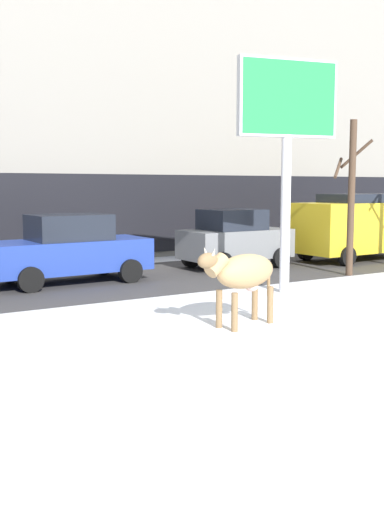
# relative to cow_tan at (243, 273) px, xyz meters

# --- Properties ---
(ground_plane) EXTENTS (120.00, 120.00, 0.00)m
(ground_plane) POSITION_rel_cow_tan_xyz_m (0.17, -0.88, -0.99)
(ground_plane) COLOR white
(road_strip) EXTENTS (60.00, 5.60, 0.01)m
(road_strip) POSITION_rel_cow_tan_xyz_m (0.17, 6.20, -0.99)
(road_strip) COLOR #423F3F
(road_strip) RESTS_ON ground
(building_facade) EXTENTS (44.00, 6.10, 13.00)m
(building_facade) POSITION_rel_cow_tan_xyz_m (0.17, 13.43, 5.49)
(building_facade) COLOR gray
(building_facade) RESTS_ON ground
(cow_tan) EXTENTS (1.94, 0.86, 1.54)m
(cow_tan) POSITION_rel_cow_tan_xyz_m (0.00, 0.00, 0.00)
(cow_tan) COLOR tan
(cow_tan) RESTS_ON ground
(billboard) EXTENTS (2.50, 0.74, 5.56)m
(billboard) POSITION_rel_cow_tan_xyz_m (2.94, 2.31, 3.32)
(billboard) COLOR silver
(billboard) RESTS_ON ground
(car_blue_sedan) EXTENTS (4.26, 2.09, 1.84)m
(car_blue_sedan) POSITION_rel_cow_tan_xyz_m (-1.04, 6.43, -0.09)
(car_blue_sedan) COLOR #233D9E
(car_blue_sedan) RESTS_ON ground
(car_grey_hatchback) EXTENTS (3.55, 2.02, 1.86)m
(car_grey_hatchback) POSITION_rel_cow_tan_xyz_m (4.48, 6.60, -0.07)
(car_grey_hatchback) COLOR slate
(car_grey_hatchback) RESTS_ON ground
(car_yellow_van) EXTENTS (4.66, 2.24, 2.32)m
(car_yellow_van) POSITION_rel_cow_tan_xyz_m (9.29, 5.98, 0.25)
(car_yellow_van) COLOR gold
(car_yellow_van) RESTS_ON ground
(pedestrian_by_cars) EXTENTS (0.36, 0.24, 1.73)m
(pedestrian_by_cars) POSITION_rel_cow_tan_xyz_m (0.88, 9.54, -0.11)
(pedestrian_by_cars) COLOR #282833
(pedestrian_by_cars) RESTS_ON ground
(pedestrian_far_left) EXTENTS (0.36, 0.24, 1.73)m
(pedestrian_far_left) POSITION_rel_cow_tan_xyz_m (5.73, 9.54, -0.11)
(pedestrian_far_left) COLOR #282833
(pedestrian_far_left) RESTS_ON ground
(bare_tree_left_lot) EXTENTS (1.26, 0.86, 4.46)m
(bare_tree_left_lot) POSITION_rel_cow_tan_xyz_m (6.39, 3.53, 1.34)
(bare_tree_left_lot) COLOR #4C3828
(bare_tree_left_lot) RESTS_ON ground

